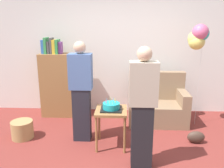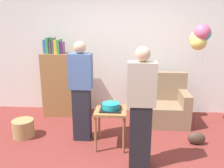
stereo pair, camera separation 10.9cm
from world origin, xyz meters
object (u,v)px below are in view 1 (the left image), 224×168
object	(u,v)px
side_table	(111,115)
person_blowing_candles	(81,92)
balloon_bunch	(198,37)
handbag	(196,137)
birthday_cake	(111,106)
person_holding_cake	(143,108)
couch	(157,105)
bookshelf	(61,83)
wicker_basket	(22,130)

from	to	relation	value
side_table	person_blowing_candles	size ratio (longest dim) A/B	0.38
balloon_bunch	handbag	bearing A→B (deg)	-98.50
side_table	birthday_cake	world-z (taller)	birthday_cake
person_holding_cake	balloon_bunch	size ratio (longest dim) A/B	0.87
couch	person_holding_cake	xyz separation A→B (m)	(-0.41, -1.50, 0.49)
side_table	balloon_bunch	size ratio (longest dim) A/B	0.33
couch	handbag	size ratio (longest dim) A/B	3.93
person_holding_cake	handbag	bearing A→B (deg)	-121.78
bookshelf	side_table	bearing A→B (deg)	-48.21
bookshelf	person_blowing_candles	world-z (taller)	person_blowing_candles
side_table	person_holding_cake	world-z (taller)	person_holding_cake
side_table	birthday_cake	size ratio (longest dim) A/B	1.91
person_blowing_candles	handbag	size ratio (longest dim) A/B	5.82
couch	handbag	xyz separation A→B (m)	(0.53, -0.85, -0.24)
person_blowing_candles	balloon_bunch	bearing A→B (deg)	19.27
person_holding_cake	handbag	size ratio (longest dim) A/B	5.82
person_blowing_candles	bookshelf	bearing A→B (deg)	121.69
side_table	couch	bearing A→B (deg)	49.77
side_table	person_blowing_candles	bearing A→B (deg)	157.90
couch	bookshelf	size ratio (longest dim) A/B	0.68
couch	person_blowing_candles	size ratio (longest dim) A/B	0.67
handbag	birthday_cake	bearing A→B (deg)	-173.65
bookshelf	handbag	world-z (taller)	bookshelf
bookshelf	handbag	distance (m)	2.76
couch	birthday_cake	bearing A→B (deg)	-130.23
birthday_cake	balloon_bunch	bearing A→B (deg)	29.82
bookshelf	balloon_bunch	size ratio (longest dim) A/B	0.86
couch	person_holding_cake	distance (m)	1.63
side_table	birthday_cake	bearing A→B (deg)	136.91
person_holding_cake	wicker_basket	distance (m)	2.18
balloon_bunch	birthday_cake	bearing A→B (deg)	-150.18
side_table	balloon_bunch	xyz separation A→B (m)	(1.47, 0.84, 1.14)
birthday_cake	handbag	bearing A→B (deg)	6.35
couch	wicker_basket	xyz separation A→B (m)	(-2.36, -0.81, -0.19)
bookshelf	person_holding_cake	xyz separation A→B (m)	(1.54, -1.74, 0.14)
couch	wicker_basket	size ratio (longest dim) A/B	3.06
handbag	bookshelf	bearing A→B (deg)	156.37
wicker_basket	balloon_bunch	distance (m)	3.41
bookshelf	side_table	world-z (taller)	bookshelf
side_table	wicker_basket	xyz separation A→B (m)	(-1.52, 0.19, -0.37)
wicker_basket	couch	bearing A→B (deg)	18.99
person_blowing_candles	wicker_basket	xyz separation A→B (m)	(-1.02, -0.01, -0.68)
couch	side_table	bearing A→B (deg)	-130.23
side_table	handbag	xyz separation A→B (m)	(1.37, 0.15, -0.42)
balloon_bunch	side_table	bearing A→B (deg)	-150.18
person_blowing_candles	handbag	world-z (taller)	person_blowing_candles
person_holding_cake	person_blowing_candles	bearing A→B (deg)	-13.94
couch	person_holding_cake	size ratio (longest dim) A/B	0.67
person_holding_cake	balloon_bunch	bearing A→B (deg)	-104.41
birthday_cake	handbag	xyz separation A→B (m)	(1.37, 0.15, -0.56)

